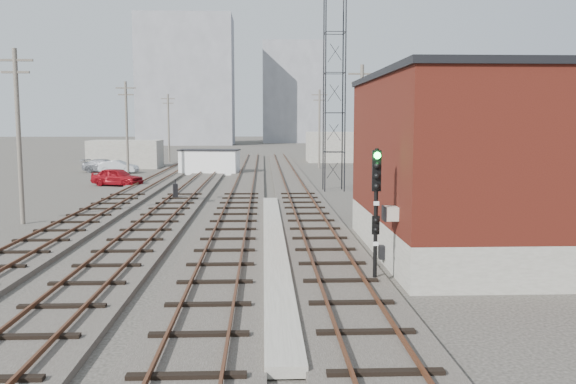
{
  "coord_description": "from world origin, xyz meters",
  "views": [
    {
      "loc": [
        0.05,
        -11.9,
        5.26
      ],
      "look_at": [
        1.14,
        14.85,
        2.2
      ],
      "focal_mm": 38.0,
      "sensor_mm": 36.0,
      "label": 1
    }
  ],
  "objects": [
    {
      "name": "apartment_right",
      "position": [
        8.0,
        150.0,
        13.0
      ],
      "size": [
        16.0,
        12.0,
        26.0
      ],
      "primitive_type": "cube",
      "color": "gray",
      "rests_on": "ground"
    },
    {
      "name": "track_right",
      "position": [
        2.5,
        39.0,
        0.11
      ],
      "size": [
        3.2,
        90.0,
        0.39
      ],
      "color": "#332D28",
      "rests_on": "ground"
    },
    {
      "name": "shed_left",
      "position": [
        -16.0,
        60.0,
        1.6
      ],
      "size": [
        8.0,
        5.0,
        3.2
      ],
      "primitive_type": "cube",
      "color": "gray",
      "rests_on": "ground"
    },
    {
      "name": "platform_curb",
      "position": [
        0.5,
        14.0,
        0.13
      ],
      "size": [
        0.9,
        28.0,
        0.26
      ],
      "primitive_type": "cube",
      "color": "gray",
      "rests_on": "ground"
    },
    {
      "name": "utility_pole_right_a",
      "position": [
        6.5,
        28.0,
        4.8
      ],
      "size": [
        1.8,
        0.24,
        9.0
      ],
      "color": "#595147",
      "rests_on": "ground"
    },
    {
      "name": "apartment_left",
      "position": [
        -18.0,
        135.0,
        15.0
      ],
      "size": [
        22.0,
        14.0,
        30.0
      ],
      "primitive_type": "cube",
      "color": "gray",
      "rests_on": "ground"
    },
    {
      "name": "ground",
      "position": [
        0.0,
        60.0,
        0.0
      ],
      "size": [
        320.0,
        320.0,
        0.0
      ],
      "primitive_type": "plane",
      "color": "#282621",
      "rests_on": "ground"
    },
    {
      "name": "utility_pole_left_b",
      "position": [
        -12.5,
        45.0,
        4.8
      ],
      "size": [
        1.8,
        0.24,
        9.0
      ],
      "color": "#595147",
      "rests_on": "ground"
    },
    {
      "name": "utility_pole_left_c",
      "position": [
        -12.5,
        70.0,
        4.8
      ],
      "size": [
        1.8,
        0.24,
        9.0
      ],
      "color": "#595147",
      "rests_on": "ground"
    },
    {
      "name": "lattice_tower",
      "position": [
        5.5,
        35.0,
        7.5
      ],
      "size": [
        1.6,
        1.6,
        15.0
      ],
      "color": "black",
      "rests_on": "ground"
    },
    {
      "name": "track_left",
      "position": [
        -9.5,
        39.0,
        0.11
      ],
      "size": [
        3.2,
        90.0,
        0.39
      ],
      "color": "#332D28",
      "rests_on": "ground"
    },
    {
      "name": "utility_pole_right_b",
      "position": [
        6.5,
        58.0,
        4.8
      ],
      "size": [
        1.8,
        0.24,
        9.0
      ],
      "color": "#595147",
      "rests_on": "ground"
    },
    {
      "name": "brick_building",
      "position": [
        7.5,
        12.0,
        3.63
      ],
      "size": [
        6.54,
        12.2,
        7.22
      ],
      "color": "gray",
      "rests_on": "ground"
    },
    {
      "name": "track_mid_left",
      "position": [
        -5.5,
        39.0,
        0.11
      ],
      "size": [
        3.2,
        90.0,
        0.39
      ],
      "color": "#332D28",
      "rests_on": "ground"
    },
    {
      "name": "car_grey",
      "position": [
        -16.7,
        53.17,
        0.7
      ],
      "size": [
        5.19,
        3.1,
        1.41
      ],
      "primitive_type": "imported",
      "rotation": [
        0.0,
        0.0,
        1.32
      ],
      "color": "gray",
      "rests_on": "ground"
    },
    {
      "name": "signal_mast",
      "position": [
        3.7,
        7.51,
        2.66
      ],
      "size": [
        0.4,
        0.42,
        4.43
      ],
      "color": "gray",
      "rests_on": "ground"
    },
    {
      "name": "switch_stand",
      "position": [
        -5.94,
        29.55,
        0.63
      ],
      "size": [
        0.38,
        0.38,
        1.32
      ],
      "rotation": [
        0.0,
        0.0,
        0.31
      ],
      "color": "black",
      "rests_on": "ground"
    },
    {
      "name": "shed_right",
      "position": [
        9.0,
        70.0,
        2.0
      ],
      "size": [
        6.0,
        6.0,
        4.0
      ],
      "primitive_type": "cube",
      "color": "gray",
      "rests_on": "ground"
    },
    {
      "name": "utility_pole_left_a",
      "position": [
        -12.5,
        20.0,
        4.8
      ],
      "size": [
        1.8,
        0.24,
        9.0
      ],
      "color": "#595147",
      "rests_on": "ground"
    },
    {
      "name": "track_mid_right",
      "position": [
        -1.5,
        39.0,
        0.11
      ],
      "size": [
        3.2,
        90.0,
        0.39
      ],
      "color": "#332D28",
      "rests_on": "ground"
    },
    {
      "name": "site_trailer",
      "position": [
        -5.44,
        50.42,
        1.28
      ],
      "size": [
        6.36,
        3.5,
        2.54
      ],
      "rotation": [
        0.0,
        0.0,
        -0.15
      ],
      "color": "white",
      "rests_on": "ground"
    },
    {
      "name": "car_silver",
      "position": [
        -15.05,
        52.2,
        0.66
      ],
      "size": [
        4.21,
        2.06,
        1.33
      ],
      "primitive_type": "imported",
      "rotation": [
        0.0,
        0.0,
        1.4
      ],
      "color": "#B1B4B9",
      "rests_on": "ground"
    },
    {
      "name": "car_red",
      "position": [
        -12.13,
        39.17,
        0.75
      ],
      "size": [
        4.75,
        3.3,
        1.5
      ],
      "primitive_type": "imported",
      "rotation": [
        0.0,
        0.0,
        1.19
      ],
      "color": "maroon",
      "rests_on": "ground"
    }
  ]
}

